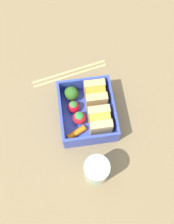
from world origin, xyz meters
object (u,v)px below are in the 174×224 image
object	(u,v)px
strawberry_left	(79,118)
sandwich_left	(95,95)
sandwich_center_left	(100,121)
strawberry_far_left	(73,107)
drinking_glass	(95,171)
carrot_stick_far_left	(77,133)
broccoli_floret	(71,94)
chopstick_pair	(70,73)

from	to	relation	value
strawberry_left	sandwich_left	bearing A→B (deg)	135.30
sandwich_center_left	strawberry_left	xyz separation A→B (cm)	(-2.04, -4.62, -1.41)
strawberry_far_left	strawberry_left	bearing A→B (deg)	17.69
strawberry_left	drinking_glass	distance (cm)	13.37
strawberry_left	carrot_stick_far_left	size ratio (longest dim) A/B	0.82
sandwich_center_left	carrot_stick_far_left	world-z (taller)	sandwich_center_left
strawberry_far_left	carrot_stick_far_left	distance (cm)	6.53
sandwich_left	broccoli_floret	bearing A→B (deg)	-106.64
chopstick_pair	drinking_glass	world-z (taller)	drinking_glass
sandwich_center_left	drinking_glass	size ratio (longest dim) A/B	0.72
sandwich_left	strawberry_left	size ratio (longest dim) A/B	1.65
strawberry_far_left	chopstick_pair	distance (cm)	11.28
strawberry_far_left	carrot_stick_far_left	xyz separation A→B (cm)	(6.47, -0.07, -0.87)
carrot_stick_far_left	chopstick_pair	world-z (taller)	carrot_stick_far_left
broccoli_floret	drinking_glass	bearing A→B (deg)	8.58
strawberry_left	drinking_glass	world-z (taller)	drinking_glass
sandwich_left	carrot_stick_far_left	bearing A→B (deg)	-35.49
chopstick_pair	drinking_glass	size ratio (longest dim) A/B	2.37
strawberry_far_left	carrot_stick_far_left	world-z (taller)	strawberry_far_left
broccoli_floret	strawberry_left	size ratio (longest dim) A/B	1.11
strawberry_far_left	strawberry_left	distance (cm)	3.32
drinking_glass	strawberry_left	bearing A→B (deg)	-172.09
sandwich_center_left	drinking_glass	distance (cm)	11.47
sandwich_center_left	chopstick_pair	world-z (taller)	sandwich_center_left
broccoli_floret	sandwich_left	bearing A→B (deg)	73.36
sandwich_left	sandwich_center_left	distance (cm)	6.70
broccoli_floret	strawberry_far_left	xyz separation A→B (cm)	(3.22, 0.11, -0.80)
carrot_stick_far_left	drinking_glass	distance (cm)	10.55
sandwich_center_left	carrot_stick_far_left	bearing A→B (deg)	-77.36
chopstick_pair	strawberry_far_left	bearing A→B (deg)	-1.16
strawberry_left	drinking_glass	xyz separation A→B (cm)	(13.16, 1.83, 1.44)
strawberry_far_left	strawberry_left	xyz separation A→B (cm)	(3.16, 1.01, 0.13)
strawberry_far_left	strawberry_left	size ratio (longest dim) A/B	0.93
sandwich_left	drinking_glass	xyz separation A→B (cm)	(17.83, -2.79, 0.03)
sandwich_left	sandwich_center_left	bearing A→B (deg)	0.00
sandwich_center_left	strawberry_far_left	bearing A→B (deg)	-132.76
sandwich_left	drinking_glass	world-z (taller)	drinking_glass
sandwich_left	drinking_glass	size ratio (longest dim) A/B	0.72
carrot_stick_far_left	strawberry_far_left	bearing A→B (deg)	179.41
broccoli_floret	drinking_glass	size ratio (longest dim) A/B	0.48
broccoli_floret	strawberry_left	distance (cm)	6.51
strawberry_left	broccoli_floret	bearing A→B (deg)	-170.05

